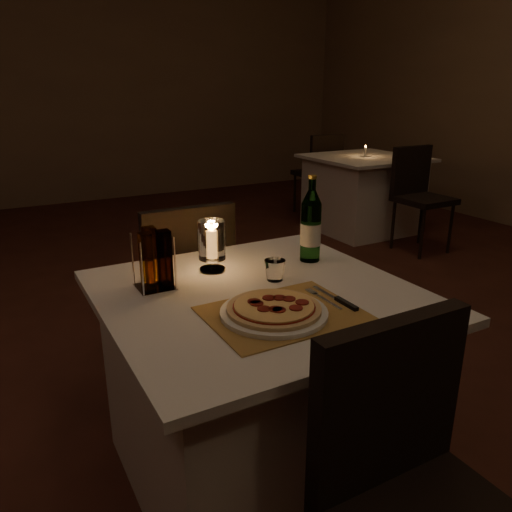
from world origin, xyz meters
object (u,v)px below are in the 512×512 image
hurricane_candle (212,242)px  neighbor_table_right (362,193)px  pizza (274,308)px  chair_far (183,277)px  main_table (259,387)px  plate (274,313)px  tumbler (275,270)px  chair_near (414,479)px  water_bottle (311,227)px

hurricane_candle → neighbor_table_right: size_ratio=0.19×
hurricane_candle → pizza: bearing=-89.9°
chair_far → pizza: size_ratio=3.21×
main_table → plate: 0.42m
plate → hurricane_candle: (-0.00, 0.44, 0.10)m
main_table → tumbler: tumbler is taller
chair_near → plate: size_ratio=2.81×
chair_near → neighbor_table_right: size_ratio=0.90×
chair_near → pizza: 0.58m
chair_far → hurricane_candle: 0.55m
hurricane_candle → neighbor_table_right: 3.46m
chair_far → hurricane_candle: (-0.05, -0.45, 0.30)m
tumbler → hurricane_candle: bearing=128.5°
hurricane_candle → neighbor_table_right: bearing=40.1°
chair_near → plate: bearing=95.3°
pizza → hurricane_candle: 0.45m
water_bottle → neighbor_table_right: water_bottle is taller
plate → water_bottle: bearing=43.8°
plate → hurricane_candle: bearing=90.0°
plate → tumbler: size_ratio=4.34×
pizza → tumbler: tumbler is taller
pizza → hurricane_candle: bearing=90.1°
hurricane_candle → tumbler: bearing=-51.5°
water_bottle → neighbor_table_right: 3.24m
chair_near → pizza: chair_near is taller
main_table → chair_near: bearing=-90.0°
main_table → hurricane_candle: bearing=101.0°
main_table → hurricane_candle: hurricane_candle is taller
water_bottle → neighbor_table_right: (2.24, 2.29, -0.50)m
plate → pizza: (0.00, -0.00, 0.02)m
main_table → pizza: pizza is taller
pizza → tumbler: (0.15, 0.25, 0.01)m
pizza → tumbler: size_ratio=3.80×
chair_far → pizza: 0.92m
plate → neighbor_table_right: 3.75m
plate → neighbor_table_right: plate is taller
water_bottle → chair_near: bearing=-110.2°
chair_near → hurricane_candle: (-0.05, 0.97, 0.30)m
tumbler → neighbor_table_right: 3.47m
plate → tumbler: bearing=58.6°
chair_near → main_table: bearing=90.0°
chair_far → main_table: bearing=-90.0°
chair_far → neighbor_table_right: size_ratio=0.90×
neighbor_table_right → chair_near: bearing=-128.9°
chair_far → tumbler: 0.69m
neighbor_table_right → water_bottle: bearing=-134.4°
chair_near → water_bottle: size_ratio=2.71×
neighbor_table_right → chair_far: bearing=-145.7°
hurricane_candle → water_bottle: bearing=-11.1°
plate → hurricane_candle: hurricane_candle is taller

